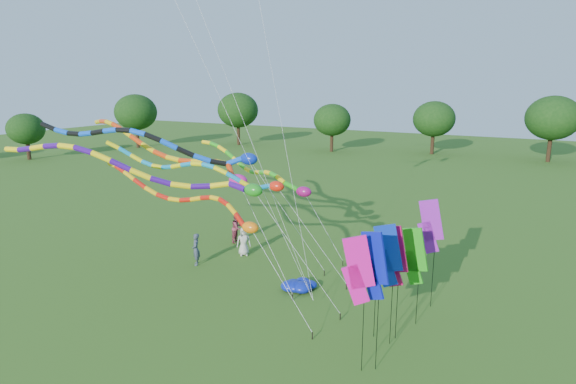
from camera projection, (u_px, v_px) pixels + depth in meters
The scene contains 19 objects.
ground at pixel (215, 333), 19.33m from camera, with size 160.00×160.00×0.00m, color #2D5D18.
tree_ring at pixel (253, 185), 20.53m from camera, with size 115.78×123.75×9.48m.
tube_kite_red at pixel (195, 202), 21.86m from camera, with size 12.14×1.82×6.39m.
tube_kite_orange at pixel (175, 153), 26.66m from camera, with size 16.64×4.16×8.16m.
tube_kite_purple at pixel (152, 171), 20.49m from camera, with size 14.67×4.35×7.89m.
tube_kite_blue at pixel (167, 146), 24.72m from camera, with size 14.71×4.65×8.22m.
tube_kite_cyan at pixel (209, 172), 24.02m from camera, with size 12.73×2.47×7.23m.
tube_kite_green at pixel (264, 173), 30.28m from camera, with size 12.50×4.50×6.28m.
banner_pole_orange at pixel (372, 262), 18.59m from camera, with size 1.09×0.56×4.31m.
banner_pole_blue_a at pixel (374, 266), 16.25m from camera, with size 1.14×0.39×5.06m.
banner_pole_green at pixel (414, 256), 19.56m from camera, with size 1.16×0.23×4.20m.
banner_pole_violet at pixel (430, 227), 20.89m from camera, with size 1.16×0.24×4.99m.
banner_pole_magenta_b at pixel (393, 257), 18.33m from camera, with size 1.16×0.13×4.63m.
banner_pole_magenta_a at pixel (358, 271), 16.03m from camera, with size 1.10×0.53×4.99m.
banner_pole_blue_b at pixel (387, 256), 17.83m from camera, with size 1.15×0.36×4.83m.
blue_nylon_heap at pixel (299, 285), 23.39m from camera, with size 1.38×1.76×0.52m.
person_a at pixel (244, 241), 27.85m from camera, with size 0.81×0.53×1.66m, color #BBB7A9.
person_b at pixel (196, 249), 26.37m from camera, with size 0.65×0.43×1.78m, color #3A4252.
person_c at pixel (237, 228), 30.09m from camera, with size 0.90×0.70×1.85m, color #8C3344.
Camera 1 is at (10.87, -14.09, 9.90)m, focal length 30.00 mm.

